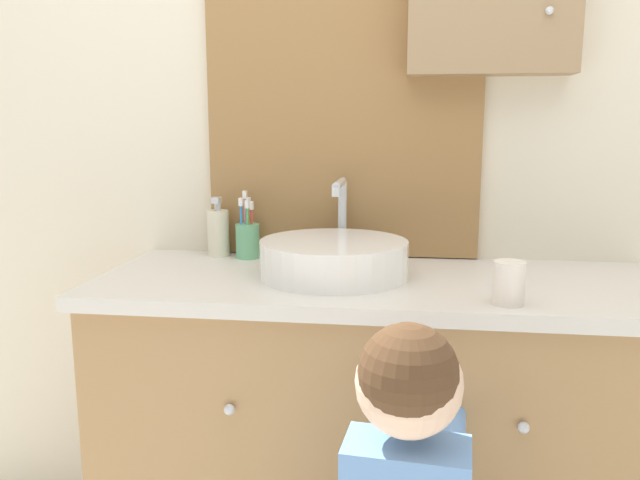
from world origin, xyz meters
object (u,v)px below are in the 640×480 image
Objects in this scene: soap_dispenser at (218,232)px; sink_basin at (334,257)px; toothbrush_holder at (248,238)px; drinking_cup at (509,283)px.

sink_basin is at bearing -29.17° from soap_dispenser.
toothbrush_holder is (-0.26, 0.18, 0.01)m from sink_basin.
soap_dispenser is 1.85× the size of drinking_cup.
soap_dispenser is (-0.09, 0.02, 0.01)m from toothbrush_holder.
toothbrush_holder reaches higher than soap_dispenser.
toothbrush_holder is at bearing 149.71° from drinking_cup.
drinking_cup is (0.39, -0.20, -0.00)m from sink_basin.
sink_basin is 4.54× the size of drinking_cup.
toothbrush_holder is 0.75m from drinking_cup.
sink_basin is at bearing 152.83° from drinking_cup.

